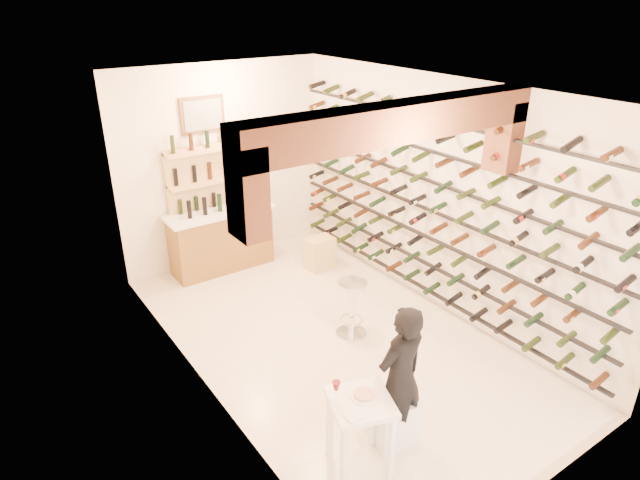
# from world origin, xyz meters

# --- Properties ---
(ground) EXTENTS (6.00, 6.00, 0.00)m
(ground) POSITION_xyz_m (0.00, 0.00, 0.00)
(ground) COLOR #EFE4CF
(ground) RESTS_ON ground
(room_shell) EXTENTS (3.52, 6.02, 3.21)m
(room_shell) POSITION_xyz_m (0.00, -0.26, 2.25)
(room_shell) COLOR white
(room_shell) RESTS_ON ground
(wine_rack) EXTENTS (0.32, 5.70, 2.56)m
(wine_rack) POSITION_xyz_m (1.53, 0.00, 1.55)
(wine_rack) COLOR black
(wine_rack) RESTS_ON ground
(back_counter) EXTENTS (1.70, 0.62, 1.29)m
(back_counter) POSITION_xyz_m (-0.30, 2.65, 0.53)
(back_counter) COLOR brown
(back_counter) RESTS_ON ground
(back_shelving) EXTENTS (1.40, 0.31, 2.73)m
(back_shelving) POSITION_xyz_m (-0.30, 2.89, 1.17)
(back_shelving) COLOR tan
(back_shelving) RESTS_ON ground
(tasting_table) EXTENTS (0.70, 0.70, 0.97)m
(tasting_table) POSITION_xyz_m (-1.05, -1.85, 0.66)
(tasting_table) COLOR white
(tasting_table) RESTS_ON ground
(white_stool) EXTENTS (0.48, 0.48, 0.51)m
(white_stool) POSITION_xyz_m (-0.54, -1.76, 0.25)
(white_stool) COLOR white
(white_stool) RESTS_ON ground
(person) EXTENTS (0.60, 0.42, 1.56)m
(person) POSITION_xyz_m (-0.53, -1.81, 0.78)
(person) COLOR black
(person) RESTS_ON ground
(chrome_barstool) EXTENTS (0.40, 0.40, 0.78)m
(chrome_barstool) POSITION_xyz_m (0.25, -0.07, 0.45)
(chrome_barstool) COLOR silver
(chrome_barstool) RESTS_ON ground
(crate_lower) EXTENTS (0.46, 0.34, 0.27)m
(crate_lower) POSITION_xyz_m (0.99, 1.74, 0.13)
(crate_lower) COLOR #D9BD77
(crate_lower) RESTS_ON ground
(crate_upper) EXTENTS (0.46, 0.32, 0.26)m
(crate_upper) POSITION_xyz_m (0.99, 1.74, 0.40)
(crate_upper) COLOR #D9BD77
(crate_upper) RESTS_ON crate_lower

